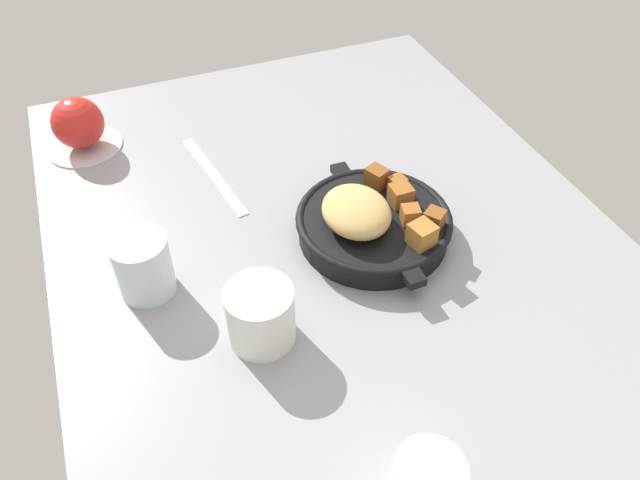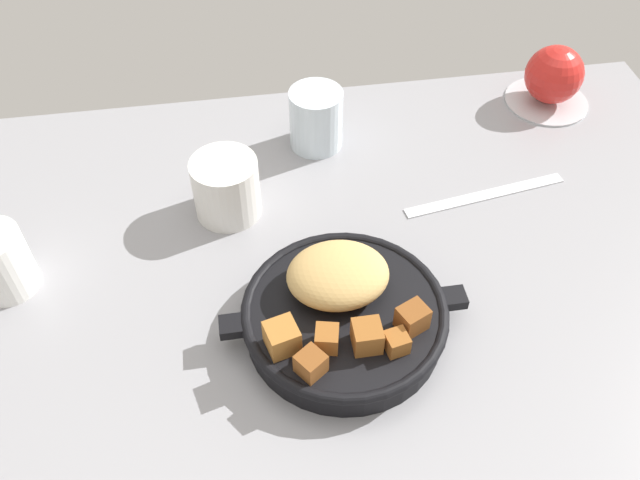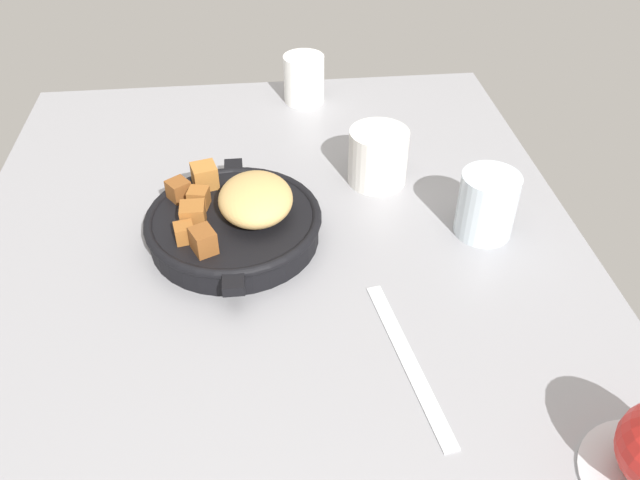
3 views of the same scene
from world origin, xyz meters
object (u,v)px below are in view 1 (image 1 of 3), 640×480
object	(u,v)px
cast_iron_skillet	(372,221)
water_glass_short	(143,266)
red_apple	(78,123)
ceramic_mug_white	(260,315)
butter_knife	(214,175)

from	to	relation	value
cast_iron_skillet	water_glass_short	bearing A→B (deg)	86.62
water_glass_short	red_apple	bearing A→B (deg)	6.68
red_apple	ceramic_mug_white	distance (cm)	49.79
butter_knife	water_glass_short	size ratio (longest dim) A/B	2.64
cast_iron_skillet	water_glass_short	size ratio (longest dim) A/B	3.13
butter_knife	ceramic_mug_white	xyz separation A→B (cm)	(-32.22, 2.41, 3.68)
cast_iron_skillet	butter_knife	world-z (taller)	cast_iron_skillet
cast_iron_skillet	red_apple	size ratio (longest dim) A/B	3.15
water_glass_short	ceramic_mug_white	size ratio (longest dim) A/B	1.02
cast_iron_skillet	butter_knife	xyz separation A→B (cm)	(21.41, 16.95, -2.63)
red_apple	butter_knife	world-z (taller)	red_apple
cast_iron_skillet	butter_knife	size ratio (longest dim) A/B	1.18
cast_iron_skillet	water_glass_short	world-z (taller)	water_glass_short
red_apple	cast_iron_skillet	bearing A→B (deg)	-136.55
water_glass_short	ceramic_mug_white	bearing A→B (deg)	-138.35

